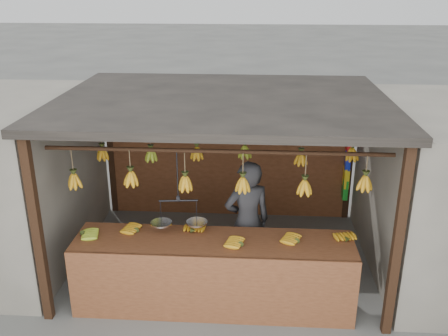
{
  "coord_description": "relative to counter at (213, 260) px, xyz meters",
  "views": [
    {
      "loc": [
        0.44,
        -6.36,
        3.84
      ],
      "look_at": [
        0.0,
        0.3,
        1.3
      ],
      "focal_mm": 40.0,
      "sensor_mm": 36.0,
      "label": 1
    }
  ],
  "objects": [
    {
      "name": "hanging_bananas",
      "position": [
        0.04,
        1.22,
        0.92
      ],
      "size": [
        3.6,
        2.25,
        0.39
      ],
      "color": "#C28314",
      "rests_on": "ground"
    },
    {
      "name": "bag_bundles",
      "position": [
        1.97,
        2.58,
        0.28
      ],
      "size": [
        0.08,
        0.26,
        1.15
      ],
      "color": "red",
      "rests_on": "ground"
    },
    {
      "name": "vendor",
      "position": [
        0.39,
        0.74,
        0.15
      ],
      "size": [
        0.71,
        0.58,
        1.7
      ],
      "primitive_type": "imported",
      "rotation": [
        0.0,
        0.0,
        3.45
      ],
      "color": "#262628",
      "rests_on": "ground"
    },
    {
      "name": "ground",
      "position": [
        0.03,
        1.23,
        -0.7
      ],
      "size": [
        80.0,
        80.0,
        0.0
      ],
      "primitive_type": "plane",
      "color": "#5B5B57"
    },
    {
      "name": "balance_scale",
      "position": [
        -0.43,
        0.23,
        0.43
      ],
      "size": [
        0.68,
        0.3,
        0.94
      ],
      "color": "black",
      "rests_on": "ground"
    },
    {
      "name": "counter",
      "position": [
        0.0,
        0.0,
        0.0
      ],
      "size": [
        3.45,
        0.77,
        0.96
      ],
      "color": "brown",
      "rests_on": "ground"
    },
    {
      "name": "stall",
      "position": [
        0.03,
        1.55,
        1.27
      ],
      "size": [
        4.3,
        3.3,
        2.4
      ],
      "color": "black",
      "rests_on": "ground"
    }
  ]
}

